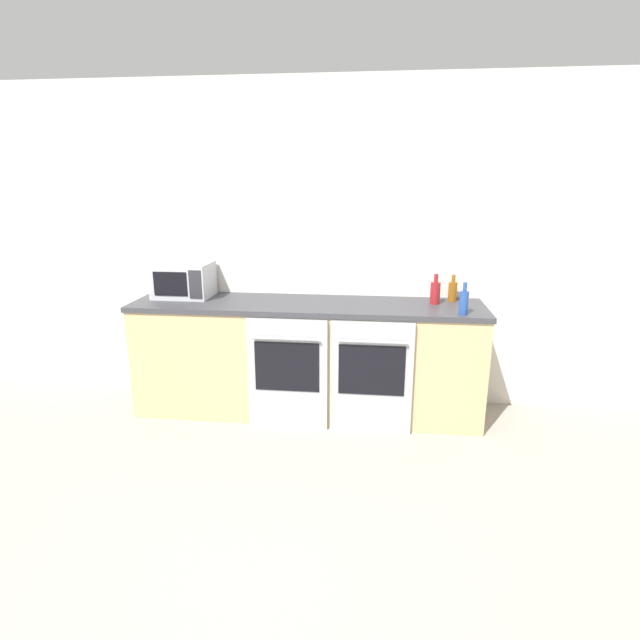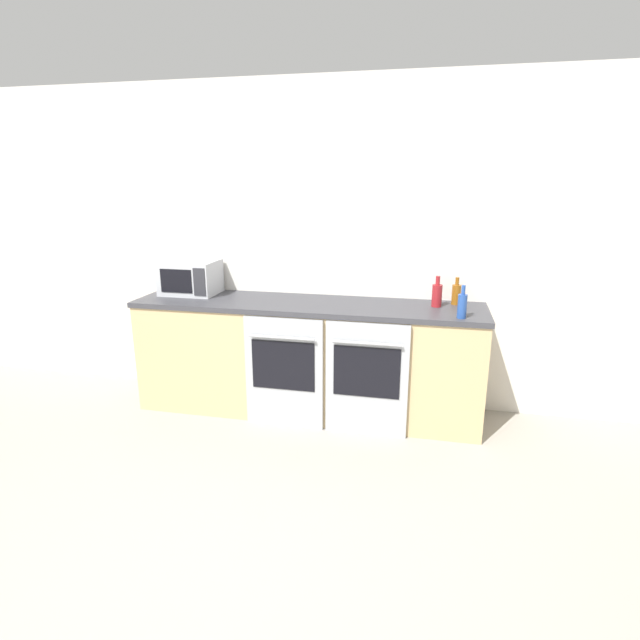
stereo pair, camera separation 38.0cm
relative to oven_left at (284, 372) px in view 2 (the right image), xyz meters
name	(u,v)px [view 2 (the right image)]	position (x,y,z in m)	size (l,w,h in m)	color
ground_plane	(201,603)	(0.11, -1.70, -0.44)	(16.00, 16.00, 0.00)	gray
wall_back	(316,247)	(0.11, 0.65, 0.86)	(10.00, 0.06, 2.60)	silver
counter_back	(307,357)	(0.11, 0.32, 0.02)	(2.73, 0.63, 0.91)	tan
oven_left	(284,372)	(0.00, 0.00, 0.00)	(0.60, 0.06, 0.86)	#A8AAAF
oven_right	(366,379)	(0.62, 0.00, 0.00)	(0.60, 0.06, 0.86)	#A8AAAF
microwave	(190,277)	(-0.92, 0.42, 0.61)	(0.45, 0.35, 0.28)	#B7BABF
bottle_red	(437,295)	(1.09, 0.40, 0.56)	(0.08, 0.08, 0.23)	maroon
bottle_blue	(462,305)	(1.26, 0.10, 0.56)	(0.06, 0.06, 0.23)	#234793
bottle_amber	(456,294)	(1.23, 0.50, 0.55)	(0.07, 0.07, 0.21)	#8C5114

